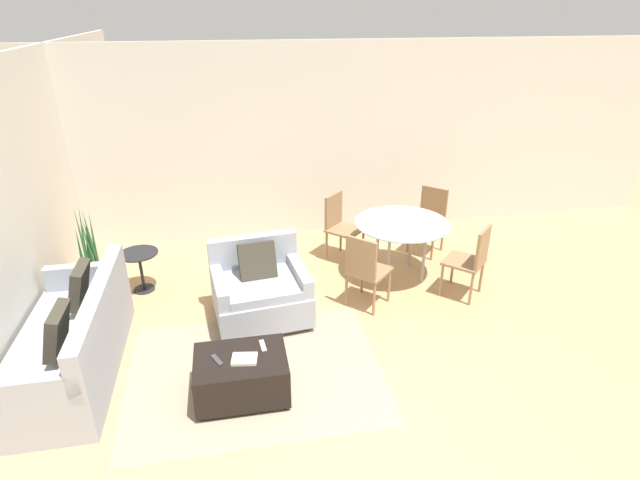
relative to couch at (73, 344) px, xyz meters
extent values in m
plane|color=tan|center=(2.28, -1.19, -0.30)|extent=(20.00, 20.00, 0.00)
cube|color=beige|center=(2.28, 2.83, 1.07)|extent=(12.00, 0.06, 2.75)
cube|color=gray|center=(1.66, -0.34, -0.30)|extent=(2.36, 1.82, 0.00)
cube|color=brown|center=(1.66, -0.95, -0.30)|extent=(2.31, 0.06, 0.00)
cube|color=brown|center=(1.66, -0.64, -0.30)|extent=(2.31, 0.06, 0.00)
cube|color=brown|center=(1.66, -0.34, -0.30)|extent=(2.31, 0.06, 0.00)
cube|color=brown|center=(1.66, -0.04, -0.30)|extent=(2.31, 0.06, 0.00)
cube|color=brown|center=(1.66, 0.26, -0.30)|extent=(2.31, 0.06, 0.00)
cube|color=#999EA8|center=(-0.05, 0.00, -0.10)|extent=(0.85, 1.92, 0.41)
cube|color=#999EA8|center=(0.30, 0.00, 0.33)|extent=(0.14, 1.92, 0.45)
cube|color=#999EA8|center=(-0.05, 0.90, 0.24)|extent=(0.78, 0.12, 0.26)
cube|color=#999EA8|center=(-0.05, -0.90, 0.24)|extent=(0.78, 0.12, 0.26)
cube|color=#383328|center=(0.03, 0.43, 0.39)|extent=(0.19, 0.40, 0.41)
cube|color=#383328|center=(0.03, -0.34, 0.39)|extent=(0.19, 0.40, 0.41)
cube|color=#999EA8|center=(1.79, 0.54, -0.07)|extent=(1.08, 0.96, 0.34)
cube|color=#999EA8|center=(1.79, 0.51, 0.15)|extent=(0.83, 0.81, 0.10)
cube|color=#999EA8|center=(1.75, 0.90, 0.33)|extent=(0.99, 0.24, 0.46)
cube|color=#999EA8|center=(1.36, 0.49, 0.20)|extent=(0.21, 0.79, 0.20)
cube|color=#999EA8|center=(2.22, 0.59, 0.20)|extent=(0.21, 0.79, 0.20)
cylinder|color=brown|center=(1.42, 0.15, -0.27)|extent=(0.05, 0.05, 0.06)
cylinder|color=brown|center=(2.24, 0.25, -0.27)|extent=(0.05, 0.05, 0.06)
cylinder|color=brown|center=(1.34, 0.83, -0.27)|extent=(0.05, 0.05, 0.06)
cylinder|color=brown|center=(2.16, 0.93, -0.27)|extent=(0.05, 0.05, 0.06)
cube|color=#383328|center=(1.78, 0.64, 0.38)|extent=(0.42, 0.26, 0.41)
cube|color=black|center=(1.52, -0.62, -0.08)|extent=(0.80, 0.57, 0.37)
cylinder|color=black|center=(1.17, -0.86, -0.28)|extent=(0.04, 0.04, 0.04)
cylinder|color=black|center=(1.87, -0.86, -0.28)|extent=(0.04, 0.04, 0.04)
cylinder|color=black|center=(1.17, -0.39, -0.28)|extent=(0.04, 0.04, 0.04)
cylinder|color=black|center=(1.87, -0.39, -0.28)|extent=(0.04, 0.04, 0.04)
cube|color=beige|center=(1.56, -0.66, 0.12)|extent=(0.24, 0.19, 0.03)
cube|color=#333338|center=(1.33, -0.62, 0.11)|extent=(0.11, 0.17, 0.01)
cube|color=#B7B7BC|center=(1.73, -0.50, 0.11)|extent=(0.06, 0.17, 0.01)
cylinder|color=brown|center=(-0.14, 1.53, -0.14)|extent=(0.35, 0.35, 0.31)
cylinder|color=black|center=(-0.14, 1.53, 0.00)|extent=(0.33, 0.33, 0.02)
cone|color=#286033|center=(-0.10, 1.52, 0.41)|extent=(0.06, 0.16, 0.78)
cone|color=#286033|center=(-0.08, 1.58, 0.37)|extent=(0.07, 0.08, 0.71)
cone|color=#286033|center=(-0.13, 1.56, 0.34)|extent=(0.07, 0.05, 0.65)
cone|color=#286033|center=(-0.15, 1.56, 0.31)|extent=(0.11, 0.07, 0.60)
cone|color=#286033|center=(-0.18, 1.54, 0.41)|extent=(0.07, 0.13, 0.79)
cone|color=#286033|center=(-0.23, 1.51, 0.29)|extent=(0.05, 0.07, 0.55)
cone|color=#286033|center=(-0.17, 1.45, 0.42)|extent=(0.07, 0.05, 0.81)
cone|color=#286033|center=(-0.11, 1.45, 0.37)|extent=(0.10, 0.06, 0.70)
cone|color=#286033|center=(-0.10, 1.51, 0.35)|extent=(0.09, 0.13, 0.67)
cylinder|color=black|center=(0.42, 1.43, 0.20)|extent=(0.46, 0.46, 0.02)
cylinder|color=black|center=(0.42, 1.43, -0.05)|extent=(0.04, 0.04, 0.47)
cylinder|color=black|center=(0.42, 1.43, -0.29)|extent=(0.25, 0.25, 0.02)
cylinder|color=#99A8AD|center=(3.60, 1.21, 0.43)|extent=(1.17, 1.17, 0.01)
cylinder|color=#99999E|center=(3.37, 0.98, 0.06)|extent=(0.04, 0.04, 0.73)
cylinder|color=#99999E|center=(3.83, 0.98, 0.06)|extent=(0.04, 0.04, 0.73)
cylinder|color=#99999E|center=(3.37, 1.44, 0.06)|extent=(0.04, 0.04, 0.73)
cylinder|color=#99999E|center=(3.83, 1.44, 0.06)|extent=(0.04, 0.04, 0.73)
cube|color=#93704C|center=(3.02, 0.63, 0.13)|extent=(0.59, 0.59, 0.03)
cube|color=#93704C|center=(2.89, 0.50, 0.37)|extent=(0.29, 0.29, 0.45)
cylinder|color=#93704C|center=(3.28, 0.63, -0.09)|extent=(0.03, 0.03, 0.42)
cylinder|color=#93704C|center=(3.02, 0.89, -0.09)|extent=(0.03, 0.03, 0.42)
cylinder|color=#93704C|center=(3.02, 0.38, -0.09)|extent=(0.03, 0.03, 0.42)
cylinder|color=#93704C|center=(2.77, 0.63, -0.09)|extent=(0.03, 0.03, 0.42)
cube|color=#93704C|center=(4.18, 0.63, 0.13)|extent=(0.59, 0.59, 0.03)
cube|color=#93704C|center=(4.31, 0.50, 0.37)|extent=(0.29, 0.29, 0.45)
cylinder|color=#93704C|center=(4.18, 0.89, -0.09)|extent=(0.03, 0.03, 0.42)
cylinder|color=#93704C|center=(3.92, 0.63, -0.09)|extent=(0.03, 0.03, 0.42)
cylinder|color=#93704C|center=(4.43, 0.63, -0.09)|extent=(0.03, 0.03, 0.42)
cylinder|color=#93704C|center=(4.18, 0.38, -0.09)|extent=(0.03, 0.03, 0.42)
cube|color=#93704C|center=(3.02, 1.79, 0.13)|extent=(0.59, 0.59, 0.03)
cube|color=#93704C|center=(2.89, 1.92, 0.37)|extent=(0.29, 0.29, 0.45)
cylinder|color=#93704C|center=(3.02, 1.53, -0.09)|extent=(0.03, 0.03, 0.42)
cylinder|color=#93704C|center=(3.28, 1.79, -0.09)|extent=(0.03, 0.03, 0.42)
cylinder|color=#93704C|center=(2.77, 1.79, -0.09)|extent=(0.03, 0.03, 0.42)
cylinder|color=#93704C|center=(3.02, 2.04, -0.09)|extent=(0.03, 0.03, 0.42)
cube|color=#93704C|center=(4.18, 1.79, 0.13)|extent=(0.59, 0.59, 0.03)
cube|color=#93704C|center=(4.31, 1.92, 0.37)|extent=(0.29, 0.29, 0.45)
cylinder|color=#93704C|center=(3.92, 1.79, -0.09)|extent=(0.03, 0.03, 0.42)
cylinder|color=#93704C|center=(4.18, 1.53, -0.09)|extent=(0.03, 0.03, 0.42)
cylinder|color=#93704C|center=(4.18, 2.04, -0.09)|extent=(0.03, 0.03, 0.42)
cylinder|color=#93704C|center=(4.43, 1.79, -0.09)|extent=(0.03, 0.03, 0.42)
camera|label=1|loc=(1.56, -4.14, 2.86)|focal=28.00mm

